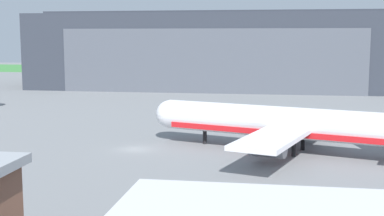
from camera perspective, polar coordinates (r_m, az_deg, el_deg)
ground_plane at (r=71.05m, az=-6.11°, el=-4.47°), size 440.00×440.00×0.00m
grass_field_strip at (r=238.46m, az=4.62°, el=4.11°), size 440.00×56.00×0.08m
maintenance_hangar at (r=159.03m, az=2.86°, el=6.22°), size 106.32×40.12×22.56m
airliner_near_left at (r=69.51m, az=10.29°, el=-1.70°), size 37.11×32.40×12.91m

